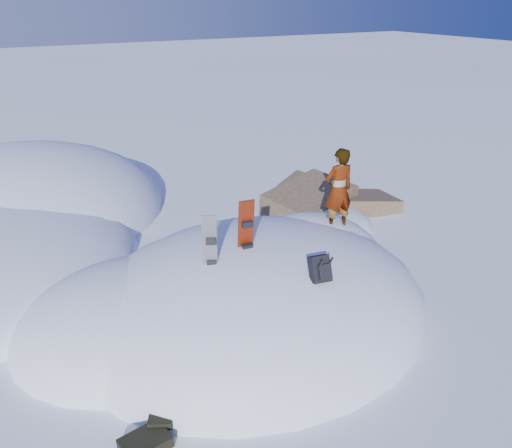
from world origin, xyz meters
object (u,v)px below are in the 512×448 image
backpack (320,269)px  person (338,190)px  snowboard_red (246,238)px  snowboard_dark (210,254)px

backpack → person: person is taller
snowboard_red → snowboard_dark: (-0.76, -0.13, -0.08)m
snowboard_red → person: (2.48, 0.56, 0.26)m
snowboard_red → backpack: 1.52m
snowboard_dark → snowboard_red: bearing=35.7°
snowboard_dark → person: person is taller
backpack → snowboard_red: bearing=126.8°
snowboard_dark → backpack: snowboard_dark is taller
snowboard_red → snowboard_dark: bearing=-162.3°
backpack → person: 2.66m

